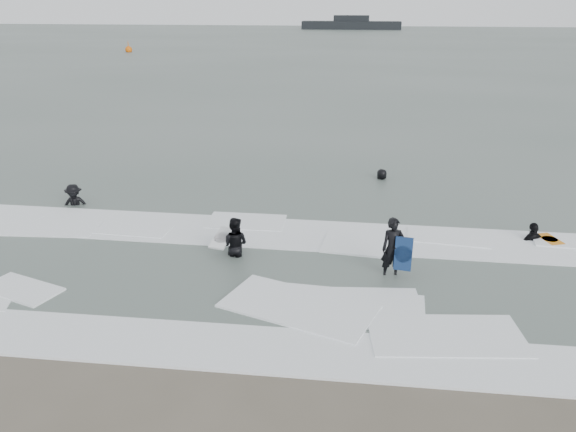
# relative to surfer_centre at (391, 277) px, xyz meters

# --- Properties ---
(ground) EXTENTS (320.00, 320.00, 0.00)m
(ground) POSITION_rel_surfer_centre_xyz_m (-3.18, -3.44, 0.00)
(ground) COLOR brown
(ground) RESTS_ON ground
(sea) EXTENTS (320.00, 320.00, 0.00)m
(sea) POSITION_rel_surfer_centre_xyz_m (-3.18, 76.56, 0.06)
(sea) COLOR #47544C
(sea) RESTS_ON ground
(surfer_centre) EXTENTS (0.75, 0.58, 1.81)m
(surfer_centre) POSITION_rel_surfer_centre_xyz_m (0.00, 0.00, 0.00)
(surfer_centre) COLOR black
(surfer_centre) RESTS_ON ground
(surfer_wading) EXTENTS (0.93, 0.76, 1.80)m
(surfer_wading) POSITION_rel_surfer_centre_xyz_m (-4.73, 0.80, 0.00)
(surfer_wading) COLOR black
(surfer_wading) RESTS_ON ground
(surfer_breaker) EXTENTS (1.26, 0.94, 1.74)m
(surfer_breaker) POSITION_rel_surfer_centre_xyz_m (-11.76, 4.23, 0.00)
(surfer_breaker) COLOR black
(surfer_breaker) RESTS_ON ground
(surfer_right_near) EXTENTS (1.13, 0.85, 1.79)m
(surfer_right_near) POSITION_rel_surfer_centre_xyz_m (4.69, 3.22, 0.00)
(surfer_right_near) COLOR black
(surfer_right_near) RESTS_ON ground
(surfer_right_far) EXTENTS (0.96, 0.83, 1.65)m
(surfer_right_far) POSITION_rel_surfer_centre_xyz_m (-0.10, 9.22, 0.00)
(surfer_right_far) COLOR black
(surfer_right_far) RESTS_ON ground
(surf_foam) EXTENTS (30.03, 9.06, 0.09)m
(surf_foam) POSITION_rel_surfer_centre_xyz_m (-3.18, 0.26, 0.04)
(surf_foam) COLOR white
(surf_foam) RESTS_ON ground
(bodyboards) EXTENTS (11.05, 4.03, 1.25)m
(bodyboards) POSITION_rel_surfer_centre_xyz_m (0.11, 1.27, 0.50)
(bodyboards) COLOR #10254E
(bodyboards) RESTS_ON ground
(buoy) EXTENTS (1.00, 1.00, 1.65)m
(buoy) POSITION_rel_surfer_centre_xyz_m (-35.96, 67.35, 0.42)
(buoy) COLOR #D55709
(buoy) RESTS_ON ground
(vessel_horizon) EXTENTS (25.16, 4.49, 3.42)m
(vessel_horizon) POSITION_rel_surfer_centre_xyz_m (-5.57, 137.78, 1.28)
(vessel_horizon) COLOR black
(vessel_horizon) RESTS_ON ground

